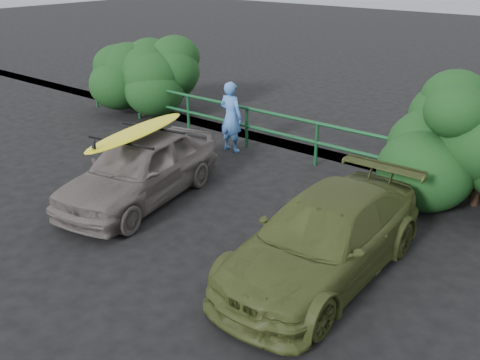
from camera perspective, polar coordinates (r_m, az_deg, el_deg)
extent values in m
plane|color=black|center=(9.55, -13.37, -5.67)|extent=(80.00, 80.00, 0.00)
imported|color=#615957|center=(10.48, -10.63, 1.21)|extent=(2.27, 4.07, 1.31)
imported|color=#3E4820|center=(8.04, 8.93, -6.11)|extent=(1.76, 4.22, 1.22)
imported|color=#457BD1|center=(12.92, -0.97, 6.76)|extent=(0.63, 0.42, 1.71)
ellipsoid|color=yellow|center=(10.23, -10.94, 5.09)|extent=(1.11, 2.85, 0.08)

